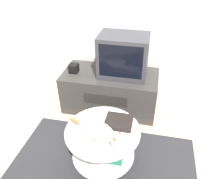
% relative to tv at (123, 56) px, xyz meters
% --- Properties ---
extents(ground_plane, '(12.00, 12.00, 0.00)m').
position_rel_tv_xyz_m(ground_plane, '(-0.02, -1.02, -0.75)').
color(ground_plane, tan).
extents(rug, '(1.79, 1.12, 0.02)m').
position_rel_tv_xyz_m(rug, '(-0.02, -1.02, -0.74)').
color(rug, '#28282B').
rests_on(rug, ground_plane).
extents(tv_stand, '(1.17, 0.56, 0.50)m').
position_rel_tv_xyz_m(tv_stand, '(-0.15, -0.03, -0.50)').
color(tv_stand, '#33302D').
rests_on(tv_stand, ground_plane).
extents(tv, '(0.56, 0.39, 0.49)m').
position_rel_tv_xyz_m(tv, '(0.00, 0.00, 0.00)').
color(tv, '#333338').
rests_on(tv, tv_stand).
extents(speaker, '(0.11, 0.11, 0.11)m').
position_rel_tv_xyz_m(speaker, '(-0.60, -0.07, -0.19)').
color(speaker, black).
rests_on(speaker, tv_stand).
extents(coffee_table, '(0.68, 0.68, 0.43)m').
position_rel_tv_xyz_m(coffee_table, '(-0.02, -0.94, -0.45)').
color(coffee_table, '#B2B2B7').
rests_on(coffee_table, rug).
extents(dvd_box, '(0.25, 0.22, 0.04)m').
position_rel_tv_xyz_m(dvd_box, '(0.10, -0.82, -0.28)').
color(dvd_box, black).
rests_on(dvd_box, coffee_table).
extents(cat, '(0.56, 0.32, 0.14)m').
position_rel_tv_xyz_m(cat, '(-0.03, -1.01, -0.24)').
color(cat, silver).
rests_on(cat, coffee_table).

